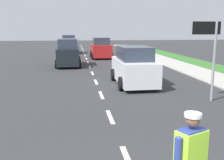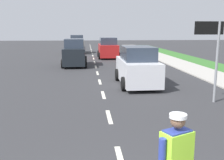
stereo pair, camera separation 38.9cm
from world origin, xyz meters
name	(u,v)px [view 1 (the left image)]	position (x,y,z in m)	size (l,w,h in m)	color
ground_plane	(88,62)	(0.00, 21.00, 0.00)	(96.00, 96.00, 0.00)	#333335
lane_center_line	(86,57)	(0.00, 25.20, 0.00)	(0.14, 46.40, 0.01)	silver
road_worker	(191,158)	(0.62, 0.91, 0.93)	(0.67, 0.57, 1.67)	#383D4C
lane_direction_sign	(210,42)	(4.15, 7.13, 2.41)	(1.16, 0.11, 3.20)	gray
car_oncoming_third	(69,45)	(-1.82, 30.15, 1.04)	(1.94, 3.97, 2.24)	gray
car_outgoing_ahead	(134,67)	(1.92, 10.71, 0.95)	(2.00, 4.18, 2.04)	silver
car_outgoing_far	(101,49)	(1.52, 24.19, 0.97)	(2.10, 4.01, 2.09)	red
car_oncoming_second	(68,54)	(-1.66, 18.50, 1.00)	(1.94, 3.89, 2.17)	black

